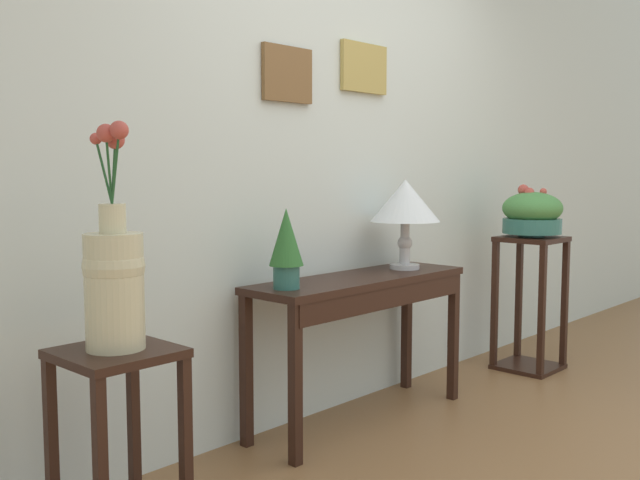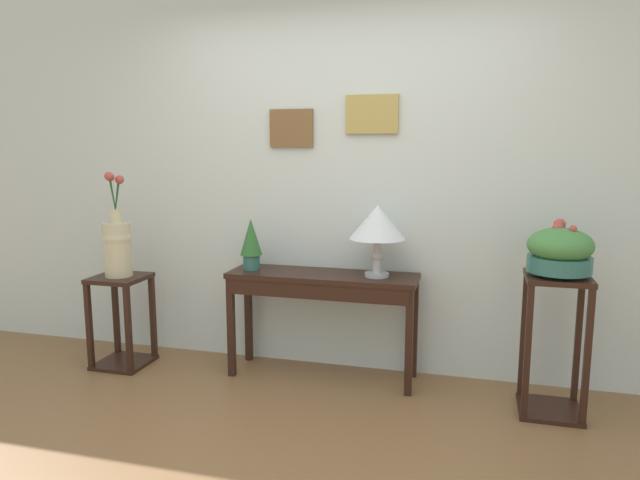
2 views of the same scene
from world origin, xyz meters
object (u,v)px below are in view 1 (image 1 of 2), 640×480
object	(u,v)px
potted_plant_on_console	(286,245)
flower_vase_tall_left	(114,276)
planter_bowl_wide_right	(532,214)
pedestal_stand_right	(530,303)
console_table	(363,298)
pedestal_stand_left	(119,447)
table_lamp	(405,203)

from	to	relation	value
potted_plant_on_console	flower_vase_tall_left	world-z (taller)	flower_vase_tall_left
planter_bowl_wide_right	pedestal_stand_right	bearing A→B (deg)	-88.22
console_table	pedestal_stand_right	world-z (taller)	pedestal_stand_right
console_table	planter_bowl_wide_right	distance (m)	1.49
pedestal_stand_left	pedestal_stand_right	xyz separation A→B (m)	(2.88, -0.00, 0.09)
table_lamp	pedestal_stand_left	world-z (taller)	table_lamp
table_lamp	pedestal_stand_left	size ratio (longest dim) A/B	0.71
pedestal_stand_right	potted_plant_on_console	bearing A→B (deg)	175.12
console_table	planter_bowl_wide_right	xyz separation A→B (m)	(1.44, -0.15, 0.36)
potted_plant_on_console	planter_bowl_wide_right	distance (m)	1.95
flower_vase_tall_left	potted_plant_on_console	bearing A→B (deg)	10.00
flower_vase_tall_left	pedestal_stand_right	world-z (taller)	flower_vase_tall_left
console_table	potted_plant_on_console	size ratio (longest dim) A/B	3.60
potted_plant_on_console	pedestal_stand_right	size ratio (longest dim) A/B	0.42
table_lamp	pedestal_stand_right	size ratio (longest dim) A/B	0.56
pedestal_stand_left	pedestal_stand_right	bearing A→B (deg)	-0.03
potted_plant_on_console	pedestal_stand_right	world-z (taller)	potted_plant_on_console
pedestal_stand_left	flower_vase_tall_left	distance (m)	0.57
potted_plant_on_console	planter_bowl_wide_right	size ratio (longest dim) A/B	0.97
table_lamp	pedestal_stand_right	distance (m)	1.27
pedestal_stand_right	pedestal_stand_left	bearing A→B (deg)	179.97
planter_bowl_wide_right	potted_plant_on_console	bearing A→B (deg)	175.13
console_table	flower_vase_tall_left	bearing A→B (deg)	-174.17
console_table	pedestal_stand_left	distance (m)	1.48
console_table	pedestal_stand_left	world-z (taller)	console_table
flower_vase_tall_left	console_table	bearing A→B (deg)	5.83
console_table	potted_plant_on_console	xyz separation A→B (m)	(-0.51, 0.02, 0.30)
console_table	pedestal_stand_right	size ratio (longest dim) A/B	1.52
potted_plant_on_console	planter_bowl_wide_right	xyz separation A→B (m)	(1.95, -0.17, 0.06)
console_table	flower_vase_tall_left	distance (m)	1.47
potted_plant_on_console	flower_vase_tall_left	distance (m)	0.95
pedestal_stand_right	table_lamp	bearing A→B (deg)	170.93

